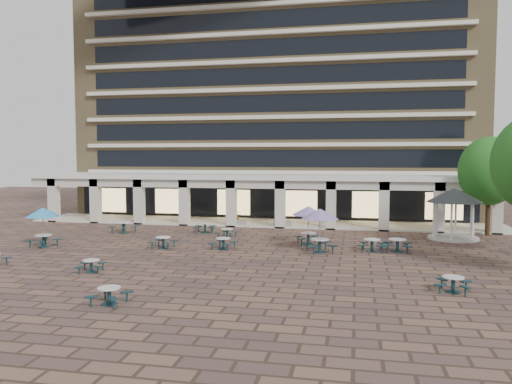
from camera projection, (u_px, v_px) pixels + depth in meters
ground at (215, 255)px, 30.22m from camera, size 120.00×120.00×0.00m
apartment_building at (279, 96)px, 54.24m from camera, size 40.00×15.50×25.20m
retail_arcade at (261, 190)px, 44.48m from camera, size 42.00×6.60×4.40m
picnic_table_1 at (91, 265)px, 25.69m from camera, size 1.67×1.67×0.65m
picnic_table_2 at (109, 294)px, 20.09m from camera, size 1.64×1.64×0.69m
picnic_table_3 at (453, 283)px, 21.89m from camera, size 1.78×1.78×0.70m
picnic_table_4 at (43, 214)px, 32.83m from camera, size 2.25×2.25×2.60m
picnic_table_5 at (223, 242)px, 32.16m from camera, size 1.86×1.86×0.73m
picnic_table_6 at (320, 216)px, 30.96m from camera, size 2.35×2.35×2.72m
picnic_table_7 at (397, 244)px, 31.26m from camera, size 1.93×1.93×0.81m
picnic_table_8 at (205, 227)px, 39.20m from camera, size 1.96×1.96×0.78m
picnic_table_9 at (163, 241)px, 32.51m from camera, size 1.68×1.68×0.74m
picnic_table_10 at (227, 232)px, 36.78m from camera, size 1.68×1.68×0.67m
picnic_table_11 at (308, 212)px, 33.78m from camera, size 2.25×2.25×2.60m
picnic_table_12 at (124, 226)px, 39.19m from camera, size 2.28×2.28×0.85m
picnic_table_13 at (372, 244)px, 31.38m from camera, size 1.87×1.87×0.79m
gazebo at (454, 201)px, 35.94m from camera, size 3.95×3.95×3.68m
tree_east_c at (489, 171)px, 37.50m from camera, size 4.50×4.50×7.49m
planter_left at (237, 220)px, 43.14m from camera, size 1.50×0.72×1.28m
planter_right at (283, 221)px, 42.35m from camera, size 1.50×0.78×1.27m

